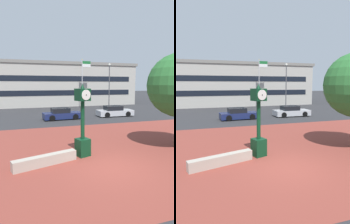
# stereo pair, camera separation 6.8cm
# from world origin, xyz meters

# --- Properties ---
(ground_plane) EXTENTS (200.00, 200.00, 0.00)m
(ground_plane) POSITION_xyz_m (0.00, 0.00, 0.00)
(ground_plane) COLOR #2D2D30
(plaza_brick_paving) EXTENTS (44.00, 13.88, 0.01)m
(plaza_brick_paving) POSITION_xyz_m (0.00, 2.94, 0.00)
(plaza_brick_paving) COLOR brown
(plaza_brick_paving) RESTS_ON ground
(planter_wall) EXTENTS (3.18, 1.30, 0.50)m
(planter_wall) POSITION_xyz_m (-2.92, 1.19, 0.25)
(planter_wall) COLOR #ADA393
(planter_wall) RESTS_ON ground
(street_clock) EXTENTS (0.82, 0.83, 3.90)m
(street_clock) POSITION_xyz_m (-0.85, 1.92, 1.70)
(street_clock) COLOR #0C381E
(street_clock) RESTS_ON ground
(car_street_near) EXTENTS (4.27, 2.00, 1.28)m
(car_street_near) POSITION_xyz_m (0.33, 13.82, 0.57)
(car_street_near) COLOR navy
(car_street_near) RESTS_ON ground
(car_street_mid) EXTENTS (4.38, 2.05, 1.28)m
(car_street_mid) POSITION_xyz_m (6.88, 14.11, 0.57)
(car_street_mid) COLOR #B7BABF
(car_street_mid) RESTS_ON ground
(flagpole_primary) EXTENTS (1.52, 0.14, 7.92)m
(flagpole_primary) POSITION_xyz_m (5.99, 24.24, 4.67)
(flagpole_primary) COLOR silver
(flagpole_primary) RESTS_ON ground
(civic_building) EXTENTS (29.36, 14.93, 7.75)m
(civic_building) POSITION_xyz_m (2.71, 33.64, 3.88)
(civic_building) COLOR #B2ADA3
(civic_building) RESTS_ON ground
(street_lamp_post) EXTENTS (0.36, 0.36, 6.95)m
(street_lamp_post) POSITION_xyz_m (8.91, 20.25, 4.22)
(street_lamp_post) COLOR #4C4C51
(street_lamp_post) RESTS_ON ground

